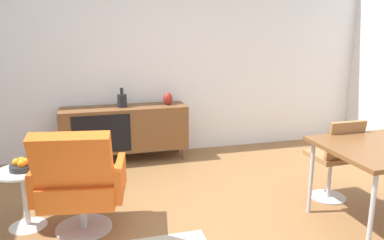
# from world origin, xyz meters

# --- Properties ---
(wall_back) EXTENTS (6.80, 0.12, 2.80)m
(wall_back) POSITION_xyz_m (0.00, 2.60, 1.40)
(wall_back) COLOR white
(wall_back) RESTS_ON ground_plane
(sideboard) EXTENTS (1.60, 0.45, 0.72)m
(sideboard) POSITION_xyz_m (-0.40, 2.30, 0.44)
(sideboard) COLOR brown
(sideboard) RESTS_ON ground_plane
(vase_cobalt) EXTENTS (0.13, 0.13, 0.16)m
(vase_cobalt) POSITION_xyz_m (0.17, 2.30, 0.80)
(vase_cobalt) COLOR maroon
(vase_cobalt) RESTS_ON sideboard
(vase_sculptural_dark) EXTENTS (0.12, 0.12, 0.25)m
(vase_sculptural_dark) POSITION_xyz_m (-0.42, 2.30, 0.81)
(vase_sculptural_dark) COLOR black
(vase_sculptural_dark) RESTS_ON sideboard
(dining_chair_back_left) EXTENTS (0.41, 0.43, 0.86)m
(dining_chair_back_left) POSITION_xyz_m (1.49, 0.55, 0.47)
(dining_chair_back_left) COLOR #9E7042
(dining_chair_back_left) RESTS_ON ground_plane
(lounge_chair_red) EXTENTS (0.79, 0.74, 0.95)m
(lounge_chair_red) POSITION_xyz_m (-0.94, 0.56, 0.47)
(lounge_chair_red) COLOR #D85919
(lounge_chair_red) RESTS_ON ground_plane
(side_table_round) EXTENTS (0.44, 0.44, 0.52)m
(side_table_round) POSITION_xyz_m (-1.40, 0.81, 0.32)
(side_table_round) COLOR white
(side_table_round) RESTS_ON ground_plane
(fruit_bowl) EXTENTS (0.20, 0.20, 0.11)m
(fruit_bowl) POSITION_xyz_m (-1.40, 0.81, 0.56)
(fruit_bowl) COLOR #262628
(fruit_bowl) RESTS_ON side_table_round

